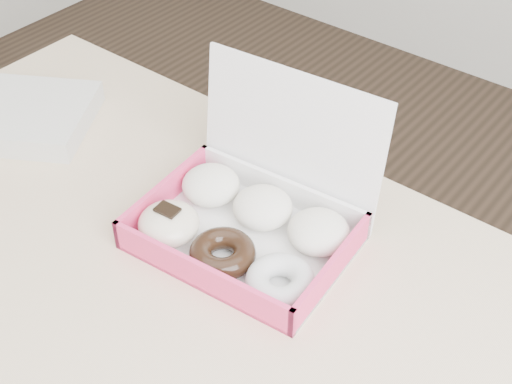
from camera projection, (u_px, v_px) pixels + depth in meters
The scene contains 3 objects.
table at pixel (142, 323), 0.99m from camera, with size 1.20×0.80×0.75m.
donut_box at pixel (248, 218), 0.99m from camera, with size 0.31×0.27×0.21m.
newspapers at pixel (19, 115), 1.21m from camera, with size 0.24×0.19×0.04m, color silver.
Camera 1 is at (0.52, -0.40, 1.46)m, focal length 50.00 mm.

